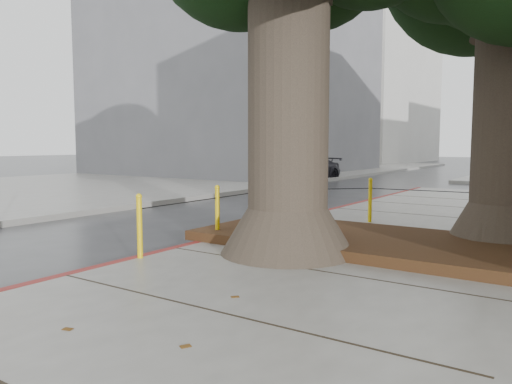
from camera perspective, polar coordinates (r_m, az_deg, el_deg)
ground at (r=5.44m, az=-8.63°, el=-13.91°), size 140.00×140.00×0.00m
sidewalk_opposite at (r=22.33m, az=-17.56°, el=0.81°), size 14.00×60.00×0.15m
curb_red at (r=8.51m, az=-7.05°, el=-6.26°), size 0.14×26.00×0.16m
planter_bed at (r=8.23m, az=15.19°, el=-5.70°), size 6.40×2.60×0.16m
building_far_grey at (r=31.99m, az=-1.49°, el=13.04°), size 12.00×16.00×12.00m
building_far_white at (r=53.19m, az=11.60°, el=11.54°), size 12.00×18.00×15.00m
bollard_ring at (r=9.30m, az=5.89°, el=-1.56°), size 3.79×5.39×0.95m
car_dark at (r=24.69m, az=6.08°, el=2.61°), size 2.09×4.11×1.14m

